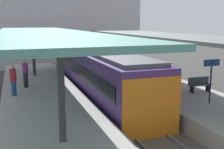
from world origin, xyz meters
TOP-DOWN VIEW (x-y plane):
  - ground_plane at (0.00, 0.00)m, footprint 80.00×80.00m
  - platform_left at (-3.80, 0.00)m, footprint 4.40×28.00m
  - platform_right at (3.80, 0.00)m, footprint 4.40×28.00m
  - track_ballast at (0.00, 0.00)m, footprint 3.20×28.00m
  - rail_near_side at (-0.72, 0.00)m, footprint 0.08×28.00m
  - rail_far_side at (0.72, 0.00)m, footprint 0.08×28.00m
  - commuter_train at (0.00, 3.29)m, footprint 2.78×14.91m
  - canopy_left at (-3.80, 1.40)m, footprint 4.18×21.00m
  - canopy_right at (3.80, 1.40)m, footprint 4.18×21.00m
  - platform_bench at (4.86, -0.77)m, footprint 1.40×0.41m
  - platform_sign at (3.87, -2.90)m, footprint 0.90×0.08m
  - litter_bin at (2.76, 0.16)m, footprint 0.44×0.44m
  - passenger_near_bench at (-5.32, 1.98)m, footprint 0.36×0.36m
  - passenger_mid_platform at (-4.60, 3.83)m, footprint 0.36×0.36m
  - station_building_backdrop at (0.40, 20.00)m, footprint 18.00×6.00m

SIDE VIEW (x-z plane):
  - ground_plane at x=0.00m, z-range 0.00..0.00m
  - track_ballast at x=0.00m, z-range 0.00..0.20m
  - rail_near_side at x=-0.72m, z-range 0.20..0.34m
  - rail_far_side at x=0.72m, z-range 0.20..0.34m
  - platform_left at x=-3.80m, z-range 0.00..1.00m
  - platform_right at x=3.80m, z-range 0.00..1.00m
  - litter_bin at x=2.76m, z-range 1.00..1.80m
  - platform_bench at x=4.86m, z-range 1.03..1.89m
  - commuter_train at x=0.00m, z-range 0.18..3.28m
  - passenger_near_bench at x=-5.32m, z-range 1.03..2.73m
  - passenger_mid_platform at x=-4.60m, z-range 1.03..2.76m
  - platform_sign at x=3.87m, z-range 1.52..3.73m
  - canopy_right at x=3.80m, z-range 2.50..5.74m
  - canopy_left at x=-3.80m, z-range 2.65..6.20m
  - station_building_backdrop at x=0.40m, z-range 0.00..11.00m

